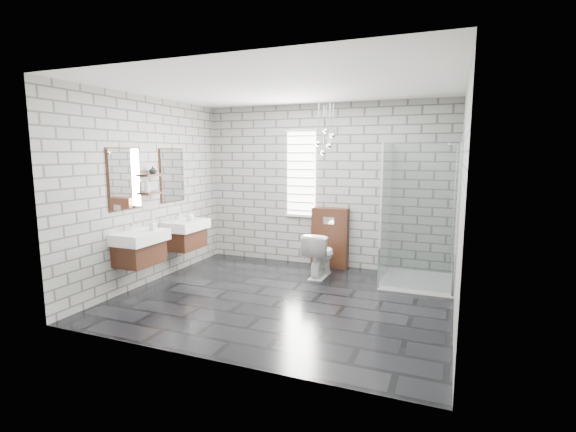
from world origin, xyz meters
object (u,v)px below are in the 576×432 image
Objects in this scene: vanity_right at (184,226)px; shower_enclosure at (411,251)px; cistern_panel at (330,238)px; toilet at (320,254)px; vanity_left at (138,238)px.

shower_enclosure is at bearing 11.13° from vanity_right.
shower_enclosure is (1.35, -0.52, 0.00)m from cistern_panel.
vanity_right is 3.48m from shower_enclosure.
shower_enclosure is 2.94× the size of toilet.
shower_enclosure reaches higher than toilet.
toilet is at bearing -90.00° from cistern_panel.
vanity_left is 1.57× the size of cistern_panel.
vanity_right is at bearing -168.87° from shower_enclosure.
toilet is at bearing 38.54° from vanity_left.
vanity_left is 1.03m from vanity_right.
vanity_left is at bearing -153.50° from shower_enclosure.
vanity_left is 2.27× the size of toilet.
vanity_left is at bearing -132.88° from cistern_panel.
cistern_panel reaches higher than toilet.
toilet is (2.06, 0.61, -0.41)m from vanity_right.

